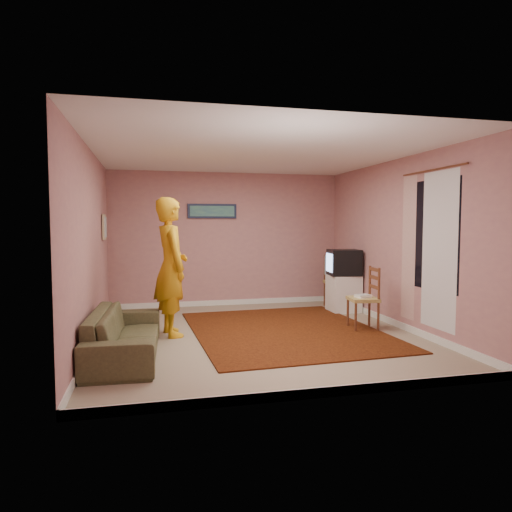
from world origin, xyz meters
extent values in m
plane|color=gray|center=(0.00, 0.00, 0.00)|extent=(5.00, 5.00, 0.00)
cube|color=tan|center=(0.00, 2.50, 1.30)|extent=(4.50, 0.02, 2.60)
cube|color=tan|center=(0.00, -2.50, 1.30)|extent=(4.50, 0.02, 2.60)
cube|color=tan|center=(-2.25, 0.00, 1.30)|extent=(0.02, 5.00, 2.60)
cube|color=tan|center=(2.25, 0.00, 1.30)|extent=(0.02, 5.00, 2.60)
cube|color=white|center=(0.00, 0.00, 2.60)|extent=(4.50, 5.00, 0.02)
cube|color=silver|center=(0.00, 2.49, 0.05)|extent=(4.50, 0.02, 0.10)
cube|color=silver|center=(0.00, -2.49, 0.05)|extent=(4.50, 0.02, 0.10)
cube|color=silver|center=(-2.24, 0.00, 0.05)|extent=(0.02, 5.00, 0.10)
cube|color=silver|center=(2.24, 0.00, 0.05)|extent=(0.02, 5.00, 0.10)
cube|color=black|center=(2.24, -0.90, 1.45)|extent=(0.01, 1.10, 1.50)
cube|color=silver|center=(2.23, -1.05, 1.25)|extent=(0.01, 0.75, 2.10)
cube|color=beige|center=(2.21, -0.35, 1.25)|extent=(0.01, 0.35, 2.10)
cylinder|color=#5A311B|center=(2.20, -0.90, 2.32)|extent=(0.02, 1.40, 0.02)
cube|color=#131A35|center=(-0.30, 2.47, 1.85)|extent=(0.95, 0.03, 0.28)
cube|color=#295072|center=(-0.30, 2.45, 1.85)|extent=(0.86, 0.01, 0.20)
cube|color=tan|center=(-2.22, 1.60, 1.55)|extent=(0.03, 0.38, 0.42)
cube|color=#ADB8BD|center=(-2.20, 1.60, 1.55)|extent=(0.01, 0.30, 0.34)
cube|color=black|center=(0.47, 0.12, 0.01)|extent=(2.83, 3.46, 0.02)
cube|color=white|center=(1.95, 1.33, 0.33)|extent=(0.53, 0.48, 0.67)
cube|color=black|center=(1.95, 1.33, 0.90)|extent=(0.59, 0.55, 0.47)
cube|color=#8CB2F2|center=(1.68, 1.36, 0.90)|extent=(0.07, 0.39, 0.33)
cube|color=tan|center=(2.00, 1.75, 0.48)|extent=(0.51, 0.49, 0.05)
cube|color=#5A311B|center=(2.00, 1.75, 0.74)|extent=(0.45, 0.11, 0.52)
cube|color=#A5A5A9|center=(2.00, 1.75, 0.54)|extent=(0.37, 0.27, 0.06)
cube|color=#90C4EB|center=(2.00, 1.94, 0.81)|extent=(0.35, 0.04, 0.37)
cube|color=tan|center=(1.65, -0.04, 0.46)|extent=(0.46, 0.47, 0.05)
cube|color=#5A311B|center=(1.65, -0.04, 0.71)|extent=(0.09, 0.43, 0.49)
cube|color=silver|center=(1.65, -0.04, 0.51)|extent=(0.25, 0.20, 0.04)
imported|color=brown|center=(-1.80, -0.74, 0.29)|extent=(0.86, 1.99, 0.57)
imported|color=orange|center=(-1.20, 0.26, 0.99)|extent=(0.61, 0.80, 1.98)
camera|label=1|loc=(-1.50, -6.34, 1.60)|focal=32.00mm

